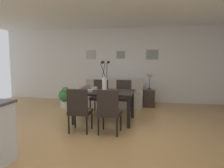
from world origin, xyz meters
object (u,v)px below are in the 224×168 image
bowl_near_left (89,90)px  framed_picture_right (152,55)px  dining_chair_near_right (100,94)px  sofa (113,96)px  dining_table (104,95)px  dining_chair_near_left (79,108)px  bowl_near_right (94,88)px  table_lamp (149,79)px  potted_plant (65,96)px  side_table (149,99)px  dining_chair_far_left (109,110)px  centerpiece_vase (104,80)px  framed_picture_left (91,55)px  dining_chair_far_right (123,95)px  framed_picture_center (121,55)px

bowl_near_left → framed_picture_right: (1.41, 2.80, 0.88)m
dining_chair_near_right → sofa: bearing=80.1°
dining_table → dining_chair_near_left: 0.97m
dining_table → framed_picture_right: (1.09, 2.58, 1.01)m
bowl_near_right → table_lamp: bearing=50.7°
table_lamp → bowl_near_right: bearing=-129.3°
table_lamp → potted_plant: table_lamp is taller
framed_picture_right → dining_chair_near_left: bearing=-112.1°
dining_table → side_table: (1.03, 1.86, -0.39)m
dining_chair_far_left → bowl_near_right: dining_chair_far_left is taller
sofa → potted_plant: (-1.37, -0.79, 0.09)m
dining_chair_far_left → potted_plant: 2.74m
dining_chair_near_left → centerpiece_vase: centerpiece_vase is taller
framed_picture_left → centerpiece_vase: bearing=-67.0°
dining_table → dining_chair_near_right: size_ratio=1.52×
sofa → dining_chair_far_right: bearing=-64.0°
side_table → framed_picture_right: size_ratio=1.21×
dining_chair_far_right → centerpiece_vase: bearing=-110.0°
dining_chair_near_right → dining_chair_far_right: size_ratio=1.00×
dining_table → bowl_near_right: bowl_near_right is taller
dining_chair_far_right → sofa: (-0.49, 1.00, -0.23)m
dining_chair_far_left → table_lamp: 2.89m
dining_chair_far_right → framed_picture_right: framed_picture_right is taller
dining_chair_near_left → framed_picture_left: framed_picture_left is taller
centerpiece_vase → dining_chair_near_left: bearing=-109.7°
bowl_near_right → sofa: bowl_near_right is taller
side_table → framed_picture_center: bearing=145.1°
centerpiece_vase → sofa: size_ratio=0.37×
sofa → framed_picture_left: bearing=144.8°
dining_chair_far_right → centerpiece_vase: size_ratio=1.25×
dining_chair_near_left → bowl_near_right: bearing=89.5°
dining_chair_far_left → bowl_near_right: 1.31m
dining_table → bowl_near_right: bearing=145.1°
dining_chair_near_right → potted_plant: size_ratio=1.37×
dining_chair_near_right → side_table: (1.37, 0.99, -0.25)m
dining_table → dining_chair_near_left: bearing=-109.7°
framed_picture_right → dining_chair_far_left: bearing=-102.8°
table_lamp → bowl_near_left: bearing=-122.9°
bowl_near_left → sofa: bearing=85.7°
centerpiece_vase → framed_picture_right: 2.87m
table_lamp → framed_picture_left: size_ratio=1.47×
centerpiece_vase → framed_picture_center: framed_picture_center is taller
dining_chair_far_right → potted_plant: 1.87m
framed_picture_left → framed_picture_center: 1.09m
dining_chair_near_left → framed_picture_right: framed_picture_right is taller
bowl_near_right → framed_picture_right: size_ratio=0.39×
framed_picture_center → dining_chair_far_left: bearing=-85.1°
dining_table → side_table: dining_table is taller
side_table → potted_plant: (-2.55, -0.73, 0.11)m
centerpiece_vase → framed_picture_left: (-1.09, 2.58, 0.64)m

